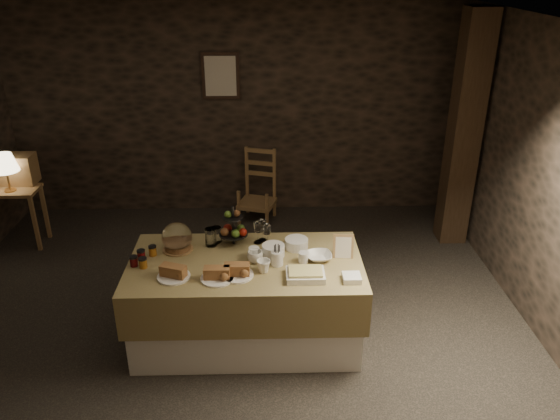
{
  "coord_description": "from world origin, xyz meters",
  "views": [
    {
      "loc": [
        0.39,
        -4.12,
        3.04
      ],
      "look_at": [
        0.5,
        0.2,
        1.03
      ],
      "focal_mm": 35.0,
      "sensor_mm": 36.0,
      "label": 1
    }
  ],
  "objects_px": {
    "wine_rack": "(16,169)",
    "fruit_stand": "(234,230)",
    "chair": "(257,189)",
    "console_table": "(10,200)",
    "table_lamp": "(4,163)",
    "timber_column": "(464,132)",
    "buffet_table": "(246,295)"
  },
  "relations": [
    {
      "from": "buffet_table",
      "to": "wine_rack",
      "type": "xyz_separation_m",
      "value": [
        -2.65,
        1.97,
        0.42
      ]
    },
    {
      "from": "wine_rack",
      "to": "timber_column",
      "type": "height_order",
      "value": "timber_column"
    },
    {
      "from": "table_lamp",
      "to": "chair",
      "type": "bearing_deg",
      "value": 14.13
    },
    {
      "from": "console_table",
      "to": "chair",
      "type": "xyz_separation_m",
      "value": [
        2.76,
        0.63,
        -0.16
      ]
    },
    {
      "from": "table_lamp",
      "to": "fruit_stand",
      "type": "xyz_separation_m",
      "value": [
        2.55,
        -1.43,
        -0.11
      ]
    },
    {
      "from": "console_table",
      "to": "fruit_stand",
      "type": "height_order",
      "value": "fruit_stand"
    },
    {
      "from": "fruit_stand",
      "to": "timber_column",
      "type": "bearing_deg",
      "value": 31.41
    },
    {
      "from": "wine_rack",
      "to": "fruit_stand",
      "type": "height_order",
      "value": "fruit_stand"
    },
    {
      "from": "buffet_table",
      "to": "wine_rack",
      "type": "distance_m",
      "value": 3.33
    },
    {
      "from": "table_lamp",
      "to": "wine_rack",
      "type": "height_order",
      "value": "table_lamp"
    },
    {
      "from": "console_table",
      "to": "fruit_stand",
      "type": "relative_size",
      "value": 1.94
    },
    {
      "from": "table_lamp",
      "to": "wine_rack",
      "type": "xyz_separation_m",
      "value": [
        0.0,
        0.23,
        -0.15
      ]
    },
    {
      "from": "table_lamp",
      "to": "chair",
      "type": "xyz_separation_m",
      "value": [
        2.71,
        0.68,
        -0.61
      ]
    },
    {
      "from": "console_table",
      "to": "timber_column",
      "type": "bearing_deg",
      "value": 0.24
    },
    {
      "from": "buffet_table",
      "to": "table_lamp",
      "type": "xyz_separation_m",
      "value": [
        -2.65,
        1.74,
        0.58
      ]
    },
    {
      "from": "chair",
      "to": "fruit_stand",
      "type": "height_order",
      "value": "fruit_stand"
    },
    {
      "from": "timber_column",
      "to": "fruit_stand",
      "type": "xyz_separation_m",
      "value": [
        -2.45,
        -1.5,
        -0.4
      ]
    },
    {
      "from": "console_table",
      "to": "wine_rack",
      "type": "bearing_deg",
      "value": 74.48
    },
    {
      "from": "chair",
      "to": "fruit_stand",
      "type": "distance_m",
      "value": 2.17
    },
    {
      "from": "console_table",
      "to": "table_lamp",
      "type": "xyz_separation_m",
      "value": [
        0.05,
        -0.05,
        0.45
      ]
    },
    {
      "from": "buffet_table",
      "to": "console_table",
      "type": "bearing_deg",
      "value": 146.56
    },
    {
      "from": "buffet_table",
      "to": "table_lamp",
      "type": "distance_m",
      "value": 3.22
    },
    {
      "from": "console_table",
      "to": "chair",
      "type": "relative_size",
      "value": 0.98
    },
    {
      "from": "wine_rack",
      "to": "fruit_stand",
      "type": "distance_m",
      "value": 3.04
    },
    {
      "from": "chair",
      "to": "timber_column",
      "type": "height_order",
      "value": "timber_column"
    },
    {
      "from": "wine_rack",
      "to": "timber_column",
      "type": "bearing_deg",
      "value": -1.82
    },
    {
      "from": "buffet_table",
      "to": "fruit_stand",
      "type": "height_order",
      "value": "fruit_stand"
    },
    {
      "from": "table_lamp",
      "to": "timber_column",
      "type": "relative_size",
      "value": 0.17
    },
    {
      "from": "table_lamp",
      "to": "timber_column",
      "type": "height_order",
      "value": "timber_column"
    },
    {
      "from": "buffet_table",
      "to": "timber_column",
      "type": "relative_size",
      "value": 0.74
    },
    {
      "from": "wine_rack",
      "to": "fruit_stand",
      "type": "bearing_deg",
      "value": -33.03
    },
    {
      "from": "fruit_stand",
      "to": "chair",
      "type": "bearing_deg",
      "value": 85.59
    }
  ]
}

